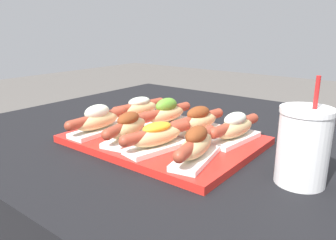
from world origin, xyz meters
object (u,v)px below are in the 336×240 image
(hot_dog_1, at_px, (129,127))
(serving_tray, at_px, (163,140))
(hot_dog_6, at_px, (198,121))
(hot_dog_2, at_px, (157,136))
(hot_dog_5, at_px, (166,113))
(hot_dog_4, at_px, (139,109))
(hot_dog_3, at_px, (196,145))
(drink_cup, at_px, (303,146))
(sauce_bowl, at_px, (98,117))
(hot_dog_0, at_px, (98,120))
(hot_dog_7, at_px, (235,128))

(hot_dog_1, bearing_deg, serving_tray, 56.74)
(serving_tray, xyz_separation_m, hot_dog_6, (0.06, 0.07, 0.04))
(hot_dog_2, xyz_separation_m, hot_dog_5, (-0.10, 0.16, 0.00))
(hot_dog_2, xyz_separation_m, hot_dog_4, (-0.21, 0.16, 0.00))
(hot_dog_4, distance_m, hot_dog_6, 0.22)
(hot_dog_3, relative_size, hot_dog_4, 0.99)
(hot_dog_1, height_order, hot_dog_3, hot_dog_3)
(drink_cup, bearing_deg, hot_dog_3, -161.03)
(hot_dog_2, relative_size, hot_dog_3, 1.00)
(serving_tray, distance_m, sauce_bowl, 0.30)
(sauce_bowl, bearing_deg, drink_cup, -4.18)
(serving_tray, distance_m, hot_dog_5, 0.11)
(hot_dog_3, xyz_separation_m, sauce_bowl, (-0.45, 0.11, -0.04))
(hot_dog_4, xyz_separation_m, hot_dog_6, (0.22, -0.01, 0.00))
(serving_tray, height_order, hot_dog_1, hot_dog_1)
(hot_dog_0, height_order, hot_dog_6, hot_dog_0)
(hot_dog_1, height_order, sauce_bowl, hot_dog_1)
(hot_dog_2, height_order, drink_cup, drink_cup)
(hot_dog_1, bearing_deg, hot_dog_0, -175.23)
(hot_dog_0, distance_m, hot_dog_5, 0.20)
(hot_dog_5, bearing_deg, hot_dog_6, -4.60)
(hot_dog_3, height_order, hot_dog_7, hot_dog_3)
(hot_dog_0, distance_m, hot_dog_1, 0.11)
(hot_dog_7, relative_size, sauce_bowl, 2.57)
(hot_dog_7, bearing_deg, serving_tray, -153.23)
(serving_tray, distance_m, drink_cup, 0.36)
(hot_dog_1, bearing_deg, hot_dog_6, 54.07)
(serving_tray, xyz_separation_m, hot_dog_1, (-0.05, -0.08, 0.04))
(serving_tray, xyz_separation_m, sauce_bowl, (-0.30, 0.04, 0.00))
(hot_dog_1, relative_size, sauce_bowl, 2.54)
(hot_dog_1, distance_m, hot_dog_2, 0.10)
(hot_dog_0, height_order, hot_dog_3, hot_dog_0)
(hot_dog_3, xyz_separation_m, hot_dog_5, (-0.21, 0.16, 0.00))
(hot_dog_3, distance_m, hot_dog_6, 0.18)
(hot_dog_2, relative_size, drink_cup, 0.94)
(hot_dog_0, xyz_separation_m, hot_dog_5, (0.10, 0.17, 0.00))
(hot_dog_0, height_order, hot_dog_1, hot_dog_0)
(hot_dog_3, relative_size, drink_cup, 0.94)
(hot_dog_5, xyz_separation_m, hot_dog_7, (0.22, -0.00, -0.00))
(drink_cup, bearing_deg, hot_dog_1, -170.85)
(hot_dog_7, xyz_separation_m, sauce_bowl, (-0.46, -0.05, -0.04))
(hot_dog_3, xyz_separation_m, hot_dog_6, (-0.09, 0.15, -0.00))
(hot_dog_0, bearing_deg, sauce_bowl, 140.30)
(hot_dog_0, distance_m, hot_dog_4, 0.17)
(hot_dog_2, bearing_deg, hot_dog_3, 1.59)
(hot_dog_3, bearing_deg, sauce_bowl, 165.79)
(hot_dog_1, distance_m, hot_dog_7, 0.26)
(hot_dog_6, bearing_deg, hot_dog_0, -143.60)
(drink_cup, bearing_deg, hot_dog_6, 163.72)
(hot_dog_1, height_order, hot_dog_7, hot_dog_7)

